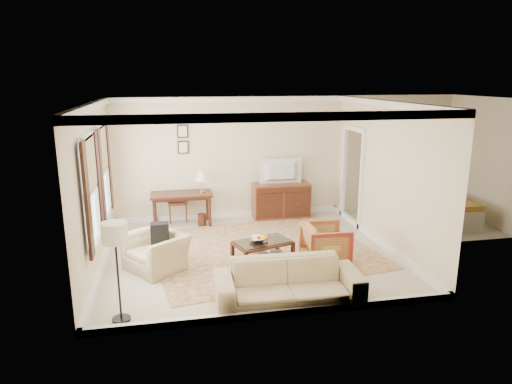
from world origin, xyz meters
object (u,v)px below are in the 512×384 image
object	(u,v)px
sideboard	(281,200)
striped_armchair	(326,242)
tv	(282,163)
club_armchair	(156,246)
coffee_table	(263,246)
sofa	(289,276)
writing_desk	(181,198)

from	to	relation	value
sideboard	striped_armchair	bearing A→B (deg)	-87.89
tv	club_armchair	distance (m)	4.02
sideboard	striped_armchair	distance (m)	2.91
coffee_table	striped_armchair	distance (m)	1.16
sideboard	tv	xyz separation A→B (m)	(0.00, -0.02, 0.91)
sofa	tv	bearing A→B (deg)	79.33
writing_desk	sofa	distance (m)	4.35
sideboard	tv	distance (m)	0.91
sideboard	tv	bearing A→B (deg)	-90.00
writing_desk	sideboard	xyz separation A→B (m)	(2.39, 0.15, -0.23)
writing_desk	tv	xyz separation A→B (m)	(2.39, 0.13, 0.69)
coffee_table	tv	bearing A→B (deg)	69.06
club_armchair	sofa	world-z (taller)	club_armchair
coffee_table	striped_armchair	size ratio (longest dim) A/B	1.45
writing_desk	club_armchair	world-z (taller)	club_armchair
sideboard	sofa	world-z (taller)	sofa
sofa	writing_desk	bearing A→B (deg)	111.33
striped_armchair	coffee_table	bearing A→B (deg)	82.47
writing_desk	club_armchair	size ratio (longest dim) A/B	1.39
coffee_table	sideboard	bearing A→B (deg)	69.20
sideboard	coffee_table	bearing A→B (deg)	-110.80
writing_desk	club_armchair	distance (m)	2.52
coffee_table	sofa	distance (m)	1.54
writing_desk	sofa	xyz separation A→B (m)	(1.43, -4.10, -0.22)
writing_desk	club_armchair	xyz separation A→B (m)	(-0.55, -2.45, -0.21)
writing_desk	striped_armchair	size ratio (longest dim) A/B	1.73
tv	sofa	bearing A→B (deg)	77.20
coffee_table	sofa	size ratio (longest dim) A/B	0.53
striped_armchair	tv	bearing A→B (deg)	3.86
coffee_table	sofa	xyz separation A→B (m)	(0.07, -1.53, 0.10)
striped_armchair	sofa	bearing A→B (deg)	143.24
sideboard	sofa	distance (m)	4.36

